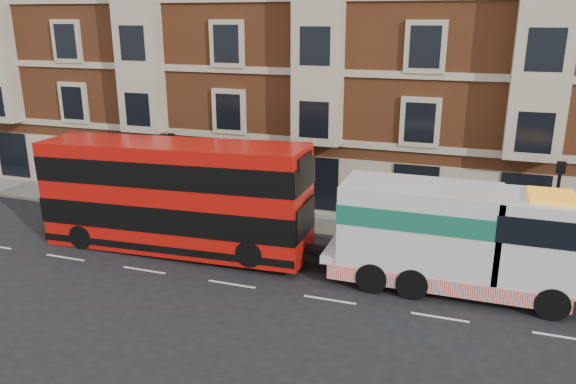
% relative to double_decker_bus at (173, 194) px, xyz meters
% --- Properties ---
extents(ground, '(120.00, 120.00, 0.00)m').
position_rel_double_decker_bus_xyz_m(ground, '(3.83, -2.40, -2.62)').
color(ground, black).
rests_on(ground, ground).
extents(sidewalk, '(90.00, 3.00, 0.15)m').
position_rel_double_decker_bus_xyz_m(sidewalk, '(3.83, 5.10, -2.55)').
color(sidewalk, slate).
rests_on(sidewalk, ground).
extents(victorian_terrace, '(45.00, 12.00, 20.40)m').
position_rel_double_decker_bus_xyz_m(victorian_terrace, '(4.33, 12.60, 7.44)').
color(victorian_terrace, brown).
rests_on(victorian_terrace, ground).
extents(lamp_post_west, '(0.35, 0.15, 4.35)m').
position_rel_double_decker_bus_xyz_m(lamp_post_west, '(-2.17, 3.80, 0.05)').
color(lamp_post_west, black).
rests_on(lamp_post_west, sidewalk).
extents(lamp_post_east, '(0.35, 0.15, 4.35)m').
position_rel_double_decker_bus_xyz_m(lamp_post_east, '(15.83, 3.80, 0.05)').
color(lamp_post_east, black).
rests_on(lamp_post_east, sidewalk).
extents(double_decker_bus, '(12.23, 2.81, 4.95)m').
position_rel_double_decker_bus_xyz_m(double_decker_bus, '(0.00, 0.00, 0.00)').
color(double_decker_bus, red).
rests_on(double_decker_bus, ground).
extents(tow_truck, '(9.80, 2.90, 4.08)m').
position_rel_double_decker_bus_xyz_m(tow_truck, '(12.06, -0.00, -0.46)').
color(tow_truck, silver).
rests_on(tow_truck, ground).
extents(pedestrian, '(0.65, 0.46, 1.70)m').
position_rel_double_decker_bus_xyz_m(pedestrian, '(-6.25, 5.45, -1.62)').
color(pedestrian, '#182530').
rests_on(pedestrian, sidewalk).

